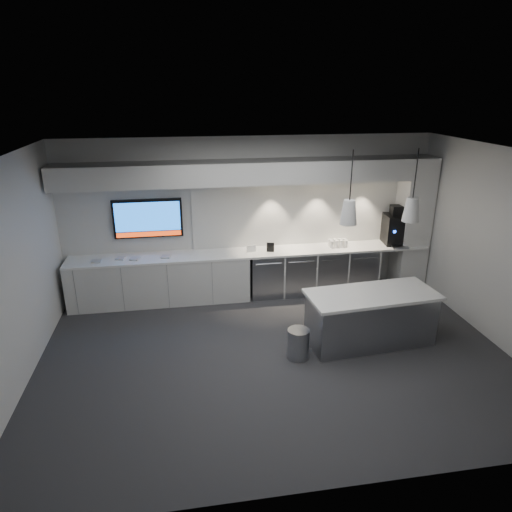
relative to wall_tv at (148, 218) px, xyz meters
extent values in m
plane|color=#2E2E31|center=(1.90, -2.45, -1.56)|extent=(7.00, 7.00, 0.00)
plane|color=black|center=(1.90, -2.45, 1.44)|extent=(7.00, 7.00, 0.00)
plane|color=silver|center=(1.90, 0.05, -0.06)|extent=(7.00, 0.00, 7.00)
plane|color=silver|center=(1.90, -4.95, -0.06)|extent=(7.00, 0.00, 7.00)
plane|color=silver|center=(-1.60, -2.45, -0.06)|extent=(0.00, 7.00, 7.00)
plane|color=silver|center=(5.40, -2.45, -0.06)|extent=(0.00, 7.00, 7.00)
cube|color=white|center=(1.90, -0.27, -0.68)|extent=(6.80, 0.65, 0.04)
cube|color=silver|center=(0.15, -0.27, -1.13)|extent=(3.30, 0.63, 0.86)
cube|color=gray|center=(2.15, -0.27, -1.13)|extent=(0.60, 0.61, 0.85)
cube|color=gray|center=(2.78, -0.27, -1.13)|extent=(0.60, 0.61, 0.85)
cube|color=gray|center=(3.41, -0.27, -1.13)|extent=(0.60, 0.61, 0.85)
cube|color=gray|center=(4.04, -0.27, -1.13)|extent=(0.60, 0.61, 0.85)
cube|color=silver|center=(3.10, 0.03, -0.01)|extent=(4.60, 0.03, 1.30)
cube|color=silver|center=(1.90, -0.25, 0.84)|extent=(6.90, 0.60, 0.40)
cube|color=silver|center=(5.10, -0.25, -0.26)|extent=(0.55, 0.55, 2.60)
cube|color=black|center=(0.00, 0.00, 0.00)|extent=(1.25, 0.06, 0.72)
cube|color=blue|center=(0.00, -0.03, 0.04)|extent=(1.17, 0.00, 0.54)
cube|color=red|center=(0.00, -0.03, -0.29)|extent=(1.17, 0.00, 0.09)
cube|color=gray|center=(3.44, -2.30, -1.16)|extent=(1.96, 0.92, 0.80)
cube|color=white|center=(3.44, -2.30, -0.73)|extent=(2.07, 1.02, 0.05)
cylinder|color=gray|center=(2.23, -2.55, -1.33)|extent=(0.41, 0.41, 0.46)
cube|color=black|center=(4.75, -0.24, -0.37)|extent=(0.48, 0.52, 0.58)
cube|color=black|center=(4.75, -0.24, 0.01)|extent=(0.26, 0.26, 0.19)
cube|color=gray|center=(4.75, -0.50, -0.64)|extent=(0.34, 0.24, 0.03)
cube|color=black|center=(2.23, -0.34, -0.57)|extent=(0.14, 0.05, 0.18)
cube|color=white|center=(1.87, -0.30, -0.59)|extent=(0.18, 0.05, 0.14)
cube|color=#B8B8B8|center=(-0.93, -0.35, -0.65)|extent=(0.16, 0.16, 0.02)
cube|color=#B8B8B8|center=(-0.51, -0.28, -0.65)|extent=(0.20, 0.20, 0.02)
cube|color=#B8B8B8|center=(-0.26, -0.33, -0.65)|extent=(0.20, 0.20, 0.02)
cube|color=#B8B8B8|center=(0.29, -0.32, -0.65)|extent=(0.18, 0.18, 0.02)
cone|color=silver|center=(2.97, -2.30, 0.59)|extent=(0.25, 0.25, 0.35)
cylinder|color=black|center=(2.97, -2.30, 1.12)|extent=(0.02, 0.02, 0.70)
cone|color=silver|center=(3.92, -2.30, 0.59)|extent=(0.25, 0.25, 0.35)
cylinder|color=black|center=(3.92, -2.30, 1.12)|extent=(0.02, 0.02, 0.70)
camera|label=1|loc=(0.64, -8.28, 2.26)|focal=32.00mm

